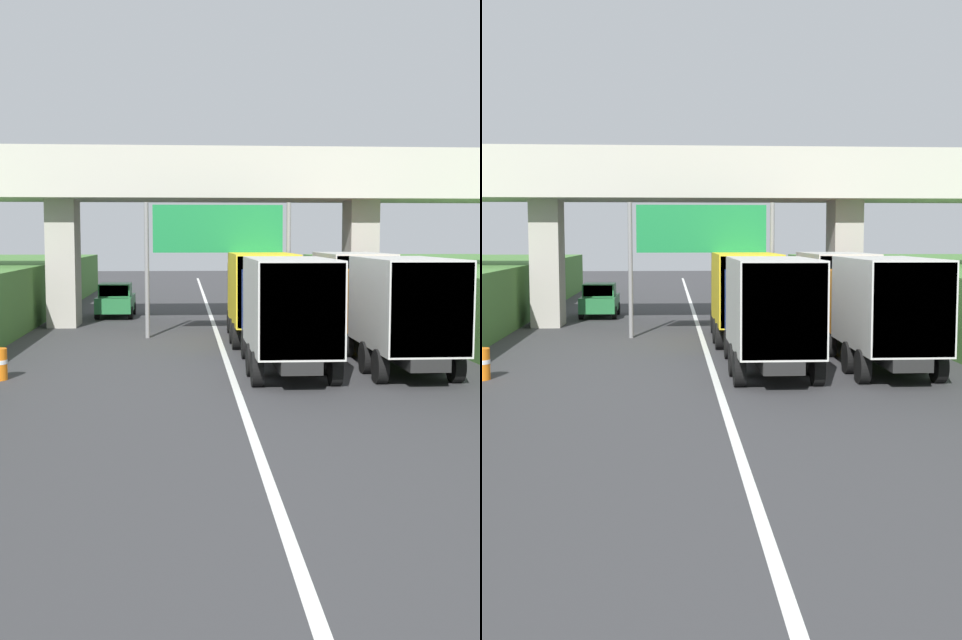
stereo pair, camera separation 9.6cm
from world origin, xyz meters
TOP-DOWN VIEW (x-y plane):
  - lane_centre_stripe at (0.00, 31.05)m, footprint 0.20×102.10m
  - overpass_bridge at (0.00, 38.81)m, footprint 40.00×4.80m
  - overhead_highway_sign at (0.00, 34.03)m, footprint 5.88×0.18m
  - truck_red at (5.11, 33.10)m, footprint 2.44×7.30m
  - truck_yellow at (1.57, 32.70)m, footprint 2.44×7.30m
  - truck_blue at (1.65, 25.35)m, footprint 2.44×7.30m
  - truck_orange at (5.10, 25.58)m, footprint 2.44×7.30m
  - car_green at (-4.85, 42.86)m, footprint 1.86×4.10m

SIDE VIEW (x-z plane):
  - lane_centre_stripe at x=0.00m, z-range 0.00..0.01m
  - car_green at x=-4.85m, z-range 0.00..1.72m
  - truck_red at x=5.11m, z-range 0.21..3.65m
  - truck_yellow at x=1.57m, z-range 0.21..3.65m
  - truck_blue at x=1.65m, z-range 0.21..3.65m
  - truck_orange at x=5.10m, z-range 0.21..3.65m
  - overhead_highway_sign at x=0.00m, z-range 1.30..6.73m
  - overpass_bridge at x=0.00m, z-range 2.04..9.96m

